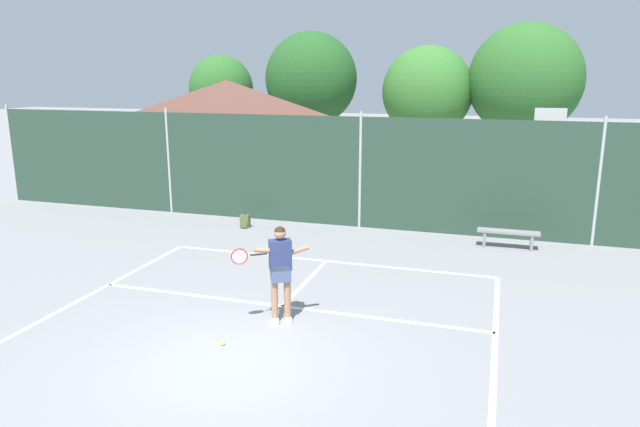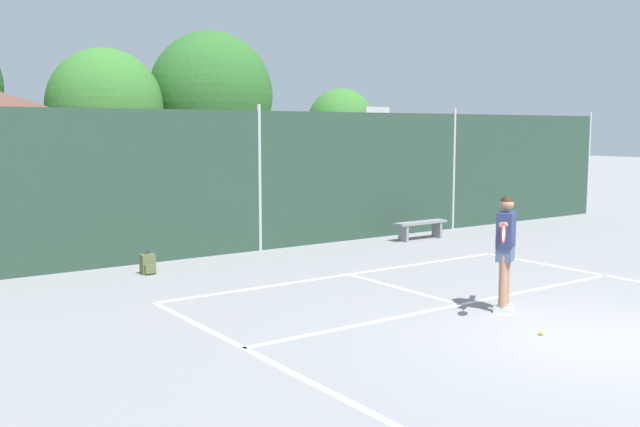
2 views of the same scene
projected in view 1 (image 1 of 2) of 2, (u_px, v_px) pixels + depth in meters
ground_plane at (227, 364)px, 9.29m from camera, size 120.00×120.00×0.00m
court_markings at (244, 346)px, 9.89m from camera, size 8.30×11.10×0.01m
chainlink_fence at (360, 173)px, 17.25m from camera, size 26.09×0.09×3.47m
basketball_hoop at (547, 150)px, 17.47m from camera, size 0.90×0.67×3.55m
clubhouse_building at (228, 133)px, 22.98m from camera, size 6.85×4.58×4.31m
treeline_backdrop at (422, 85)px, 27.75m from camera, size 25.28×4.60×6.82m
tennis_player at (280, 266)px, 10.60m from camera, size 1.23×0.85×1.85m
tennis_ball at (223, 344)px, 9.92m from camera, size 0.07×0.07×0.07m
backpack_olive at (245, 221)px, 17.48m from camera, size 0.29×0.25×0.46m
courtside_bench at (508, 235)px, 15.39m from camera, size 1.60×0.36×0.48m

